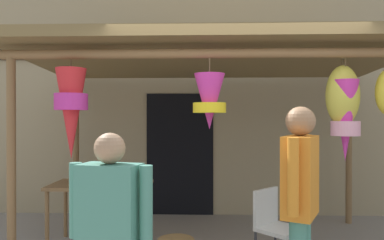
# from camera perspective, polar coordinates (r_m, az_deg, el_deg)

# --- Properties ---
(shop_facade) EXTENTS (12.33, 0.29, 4.34)m
(shop_facade) POSITION_cam_1_polar(r_m,az_deg,el_deg) (6.17, 4.82, 5.63)
(shop_facade) COLOR #9E8966
(shop_facade) RESTS_ON ground_plane
(market_stall_canopy) EXTENTS (4.69, 2.40, 2.51)m
(market_stall_canopy) POSITION_cam_1_polar(r_m,az_deg,el_deg) (4.52, 3.59, 7.99)
(market_stall_canopy) COLOR brown
(market_stall_canopy) RESTS_ON ground_plane
(display_table) EXTENTS (1.23, 0.67, 0.78)m
(display_table) POSITION_cam_1_polar(r_m,az_deg,el_deg) (4.81, -14.06, -10.65)
(display_table) COLOR brown
(display_table) RESTS_ON ground_plane
(flower_heap_on_table) EXTENTS (0.67, 0.47, 0.12)m
(flower_heap_on_table) POSITION_cam_1_polar(r_m,az_deg,el_deg) (4.72, -13.76, -8.97)
(flower_heap_on_table) COLOR yellow
(flower_heap_on_table) RESTS_ON display_table
(folding_chair) EXTENTS (0.57, 0.57, 0.84)m
(folding_chair) POSITION_cam_1_polar(r_m,az_deg,el_deg) (4.08, 12.70, -15.31)
(folding_chair) COLOR beige
(folding_chair) RESTS_ON ground_plane
(customer_foreground) EXTENTS (0.37, 0.54, 1.69)m
(customer_foreground) POSITION_cam_1_polar(r_m,az_deg,el_deg) (3.02, 16.60, -11.17)
(customer_foreground) COLOR #4C8E7A
(customer_foreground) RESTS_ON ground_plane
(shopper_by_bananas) EXTENTS (0.58, 0.31, 1.51)m
(shopper_by_bananas) POSITION_cam_1_polar(r_m,az_deg,el_deg) (2.54, -12.74, -16.24)
(shopper_by_bananas) COLOR silver
(shopper_by_bananas) RESTS_ON ground_plane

